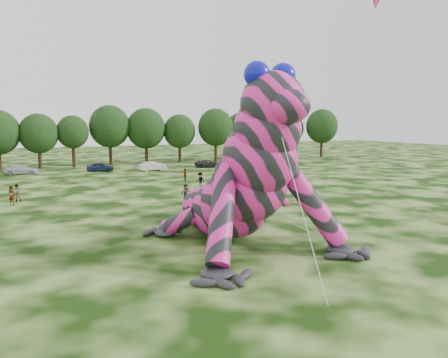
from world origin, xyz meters
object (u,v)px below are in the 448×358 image
spectator_1 (16,193)px  tree_15 (265,135)px  inflatable_gecko (223,155)px  tree_11 (146,136)px  car_6 (208,164)px  spectator_0 (12,195)px  car_7 (237,163)px  car_5 (152,166)px  spectator_2 (200,180)px  tree_13 (216,135)px  car_3 (22,170)px  tree_9 (73,141)px  flying_kite (372,17)px  car_4 (100,167)px  tree_16 (289,135)px  spectator_5 (186,194)px  tree_10 (110,135)px  tree_17 (322,133)px  tree_8 (39,141)px  spectator_3 (185,175)px  tree_14 (241,136)px  tree_12 (179,138)px

spectator_1 → tree_15: bearing=-163.5°
inflatable_gecko → tree_11: (8.85, 51.76, -0.42)m
car_6 → spectator_0: spectator_0 is taller
car_7 → tree_15: bearing=-37.3°
car_5 → spectator_1: spectator_1 is taller
tree_15 → spectator_2: (-26.80, -30.75, -3.93)m
tree_13 → car_6: 12.12m
tree_13 → car_3: 35.18m
tree_9 → tree_13: bearing=-0.5°
flying_kite → car_4: 45.79m
car_6 → spectator_0: bearing=136.9°
tree_16 → car_3: tree_16 is taller
spectator_5 → spectator_1: size_ratio=1.04×
tree_10 → tree_13: (19.73, -1.45, -0.19)m
tree_13 → spectator_2: size_ratio=5.69×
inflatable_gecko → tree_17: size_ratio=2.12×
spectator_2 → spectator_0: 19.92m
tree_8 → tree_15: size_ratio=0.93×
tree_10 → tree_16: size_ratio=1.12×
tree_13 → spectator_2: (-15.46, -30.11, -4.17)m
tree_17 → tree_10: bearing=177.5°
flying_kite → tree_8: flying_kite is taller
inflatable_gecko → spectator_0: bearing=121.6°
flying_kite → spectator_5: (-12.92, 9.68, -15.35)m
car_7 → spectator_0: size_ratio=2.37×
car_7 → tree_17: bearing=-58.6°
spectator_3 → car_5: bearing=-140.1°
tree_15 → spectator_3: 35.98m
tree_10 → tree_17: (44.55, -1.92, -0.10)m
tree_8 → spectator_3: size_ratio=5.71×
tree_14 → car_4: bearing=-161.9°
car_5 → spectator_3: 12.89m
flying_kite → tree_17: bearing=56.0°
tree_17 → spectator_5: tree_17 is taller
tree_15 → car_6: bearing=-148.7°
spectator_1 → spectator_3: bearing=-177.3°
flying_kite → car_3: (-26.78, 40.83, -15.57)m
spectator_3 → tree_14: bearing=176.5°
tree_11 → spectator_1: size_ratio=5.84×
car_6 → tree_9: bearing=73.0°
car_6 → spectator_3: size_ratio=2.92×
flying_kite → tree_9: bearing=111.2°
tree_10 → spectator_1: size_ratio=6.09×
tree_13 → tree_16: size_ratio=1.08×
spectator_3 → tree_8: bearing=-108.3°
spectator_5 → tree_14: bearing=31.6°
tree_13 → spectator_0: tree_13 is taller
car_6 → tree_12: bearing=16.8°
tree_8 → car_3: (-2.79, -7.12, -3.80)m
car_3 → car_6: bearing=-84.2°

